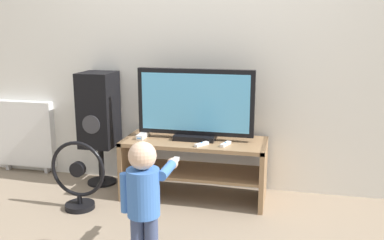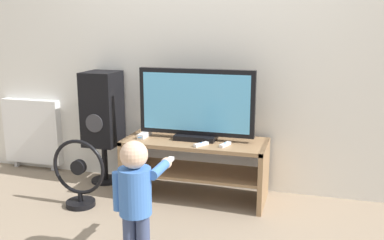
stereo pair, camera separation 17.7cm
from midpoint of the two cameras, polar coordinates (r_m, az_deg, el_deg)
The scene contains 11 objects.
ground_plane at distance 3.37m, azimuth 0.84°, elevation -11.68°, with size 16.00×16.00×0.00m, color gray.
wall_back at distance 3.61m, azimuth 3.28°, elevation 11.22°, with size 10.00×0.06×2.60m.
tv_stand at distance 3.47m, azimuth 1.90°, elevation -5.27°, with size 1.14×0.48×0.48m.
television at distance 3.38m, azimuth 2.05°, elevation 1.96°, with size 0.94×0.20×0.57m.
game_console at distance 3.53m, azimuth -4.91°, elevation -1.95°, with size 0.06×0.20×0.04m.
remote_primary at distance 3.27m, azimuth 5.99°, elevation -3.29°, with size 0.07×0.13×0.03m.
remote_secondary at distance 3.26m, azimuth 2.78°, elevation -3.27°, with size 0.10×0.13×0.03m.
child at distance 2.52m, azimuth -5.45°, elevation -9.52°, with size 0.28×0.44×0.75m.
speaker_tower at distance 3.79m, azimuth -10.55°, elevation 1.17°, with size 0.28×0.32×0.99m.
floor_fan at distance 3.41m, azimuth -13.39°, elevation -7.37°, with size 0.44×0.23×0.54m.
radiator at distance 4.39m, azimuth -19.45°, elevation -1.48°, with size 0.60×0.08×0.69m.
Camera 2 is at (0.89, -2.94, 1.39)m, focal length 40.00 mm.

